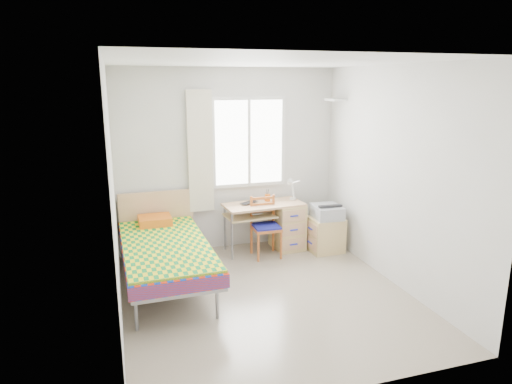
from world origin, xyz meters
The scene contains 17 objects.
floor centered at (0.00, 0.00, 0.00)m, with size 3.50×3.50×0.00m, color #BCAD93.
ceiling centered at (0.00, 0.00, 2.60)m, with size 3.50×3.50×0.00m, color white.
wall_back centered at (0.00, 1.75, 1.30)m, with size 3.20×3.20×0.00m, color silver.
wall_left centered at (-1.60, 0.00, 1.30)m, with size 3.50×3.50×0.00m, color silver.
wall_right centered at (1.60, 0.00, 1.30)m, with size 3.50×3.50×0.00m, color silver.
window centered at (0.30, 1.73, 1.55)m, with size 1.10×0.04×1.30m.
curtain centered at (-0.42, 1.68, 1.45)m, with size 0.35×0.05×1.70m, color beige.
floating_shelf centered at (1.49, 1.40, 2.15)m, with size 0.20×0.32×0.03m, color white.
bed centered at (-1.06, 0.72, 0.45)m, with size 1.04×2.17×0.93m.
desk centered at (0.72, 1.41, 0.39)m, with size 1.17×0.61×0.71m.
chair centered at (0.39, 1.23, 0.48)m, with size 0.37×0.37×0.85m.
cabinet centered at (1.27, 1.12, 0.25)m, with size 0.48×0.43×0.50m.
printer centered at (1.28, 1.12, 0.60)m, with size 0.41×0.46×0.19m.
laptop centered at (0.25, 1.44, 0.72)m, with size 0.29×0.18×0.02m, color black.
pen_cup centered at (0.52, 1.53, 0.76)m, with size 0.08×0.08×0.10m, color orange.
task_lamp centered at (0.85, 1.38, 0.93)m, with size 0.21×0.31×0.36m.
book centered at (0.21, 1.40, 0.59)m, with size 0.17×0.23×0.02m, color gray.
Camera 1 is at (-1.55, -4.56, 2.41)m, focal length 32.00 mm.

